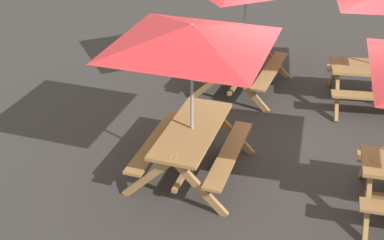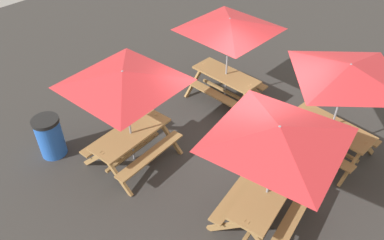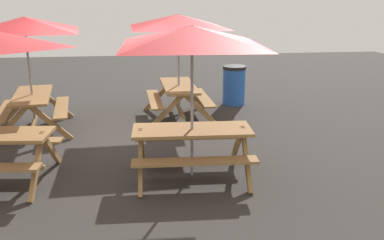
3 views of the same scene
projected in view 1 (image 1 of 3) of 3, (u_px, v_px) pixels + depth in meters
ground_plane at (297, 137)px, 8.78m from camera, size 24.00×24.00×0.00m
picnic_table_0 at (192, 47)px, 6.91m from camera, size 2.83×2.83×2.34m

